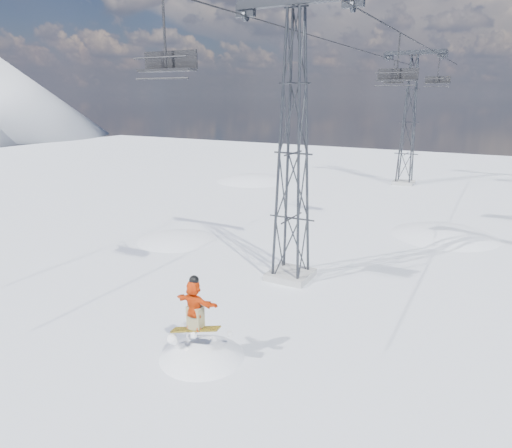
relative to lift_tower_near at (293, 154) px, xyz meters
The scene contains 10 objects.
ground 9.72m from the lift_tower_near, 95.71° to the right, with size 120.00×120.00×0.00m, color white.
snow_terrain 20.81m from the lift_tower_near, 112.81° to the left, with size 39.00×37.00×22.00m.
lift_tower_near is the anchor object (origin of this frame).
lift_tower_far 25.00m from the lift_tower_near, 90.00° to the left, with size 5.20×1.80×11.43m.
haul_cables 12.70m from the lift_tower_near, 90.00° to the left, with size 4.46×51.00×0.06m.
snowboarder_jump 10.03m from the lift_tower_near, 88.49° to the right, with size 4.40×4.40×6.74m.
lift_chair_near 6.45m from the lift_tower_near, 113.44° to the right, with size 2.08×0.60×2.58m.
lift_chair_mid 9.11m from the lift_tower_near, 74.99° to the left, with size 2.10×0.60×2.61m.
lift_chair_far 27.92m from the lift_tower_near, 94.56° to the left, with size 1.83×0.53×2.27m.
lift_chair_extra 23.83m from the lift_tower_near, 84.65° to the left, with size 1.95×0.56×2.42m.
Camera 1 is at (8.36, -9.24, 7.80)m, focal length 32.00 mm.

